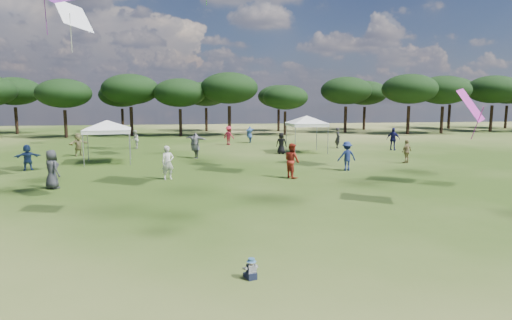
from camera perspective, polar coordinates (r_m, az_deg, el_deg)
The scene contains 5 objects.
tree_line at distance 54.93m, azimuth -4.83°, elevation 9.16°, with size 108.78×17.63×7.77m.
tent_left at distance 30.66m, azimuth -19.26°, elevation 4.80°, with size 6.09×6.09×3.20m.
tent_right at distance 34.89m, azimuth 6.79°, elevation 5.69°, with size 5.77×5.77×3.31m.
toddler at distance 10.51m, azimuth -0.67°, elevation -14.39°, with size 0.38×0.41×0.51m.
festival_crowd at distance 32.20m, azimuth -4.39°, elevation 1.98°, with size 28.29×22.55×1.92m.
Camera 1 is at (-1.62, -7.36, 4.22)m, focal length 30.00 mm.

